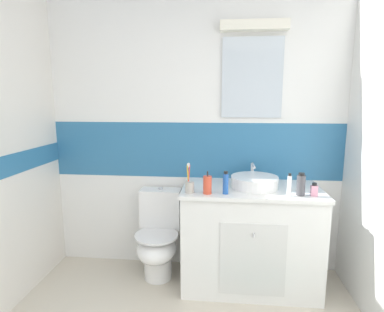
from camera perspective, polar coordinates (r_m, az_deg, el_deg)
name	(u,v)px	position (r m, az deg, el deg)	size (l,w,h in m)	color
wall_back_tiled	(196,132)	(2.87, 0.72, 4.32)	(3.20, 0.20, 2.50)	white
vanity_cabinet	(250,236)	(2.76, 10.39, -14.10)	(1.11, 0.60, 0.85)	white
sink_basin	(254,181)	(2.61, 11.20, -4.51)	(0.38, 0.42, 0.17)	white
toilet	(158,238)	(2.87, -6.08, -14.43)	(0.37, 0.50, 0.77)	white
toothbrush_cup	(189,186)	(2.41, -0.46, -5.39)	(0.07, 0.07, 0.23)	#B2ADA3
soap_dispenser	(207,185)	(2.39, 2.80, -5.21)	(0.06, 0.06, 0.18)	#D84C33
perfume_flask_small	(314,190)	(2.50, 21.20, -5.70)	(0.05, 0.03, 0.10)	pink
toothpaste_tube_upright	(289,185)	(2.43, 17.17, -5.09)	(0.03, 0.03, 0.17)	white
deodorant_spray_can	(226,183)	(2.39, 6.09, -4.92)	(0.04, 0.04, 0.18)	#2659B2
mouthwash_bottle	(301,185)	(2.48, 19.08, -4.92)	(0.06, 0.06, 0.17)	#4C4C51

